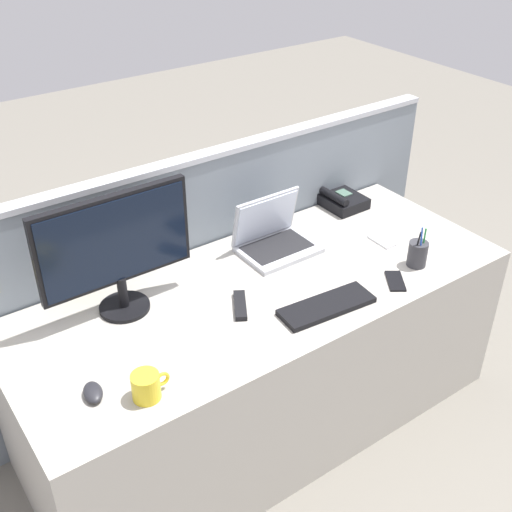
# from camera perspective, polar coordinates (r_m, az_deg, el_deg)

# --- Properties ---
(ground_plane) EXTENTS (10.00, 10.00, 0.00)m
(ground_plane) POSITION_cam_1_polar(r_m,az_deg,el_deg) (3.02, 0.56, -14.12)
(ground_plane) COLOR slate
(desk) EXTENTS (2.04, 0.81, 0.73)m
(desk) POSITION_cam_1_polar(r_m,az_deg,el_deg) (2.77, 0.60, -8.94)
(desk) COLOR #ADA89E
(desk) RESTS_ON ground_plane
(cubicle_divider) EXTENTS (2.50, 0.08, 1.14)m
(cubicle_divider) POSITION_cam_1_polar(r_m,az_deg,el_deg) (2.94, -4.46, -1.17)
(cubicle_divider) COLOR gray
(cubicle_divider) RESTS_ON ground_plane
(desktop_monitor) EXTENTS (0.58, 0.19, 0.47)m
(desktop_monitor) POSITION_cam_1_polar(r_m,az_deg,el_deg) (2.33, -12.34, 0.85)
(desktop_monitor) COLOR black
(desktop_monitor) RESTS_ON desk
(laptop) EXTENTS (0.32, 0.25, 0.24)m
(laptop) POSITION_cam_1_polar(r_m,az_deg,el_deg) (2.76, 1.51, 1.77)
(laptop) COLOR #B2B5BC
(laptop) RESTS_ON desk
(desk_phone) EXTENTS (0.18, 0.19, 0.09)m
(desk_phone) POSITION_cam_1_polar(r_m,az_deg,el_deg) (3.13, 7.65, 4.87)
(desk_phone) COLOR black
(desk_phone) RESTS_ON desk
(keyboard_main) EXTENTS (0.38, 0.16, 0.02)m
(keyboard_main) POSITION_cam_1_polar(r_m,az_deg,el_deg) (2.44, 6.28, -4.42)
(keyboard_main) COLOR black
(keyboard_main) RESTS_ON desk
(computer_mouse_right_hand) EXTENTS (0.08, 0.11, 0.03)m
(computer_mouse_right_hand) POSITION_cam_1_polar(r_m,az_deg,el_deg) (2.14, -14.24, -11.63)
(computer_mouse_right_hand) COLOR #232328
(computer_mouse_right_hand) RESTS_ON desk
(pen_cup) EXTENTS (0.08, 0.08, 0.19)m
(pen_cup) POSITION_cam_1_polar(r_m,az_deg,el_deg) (2.73, 14.12, 0.21)
(pen_cup) COLOR #333338
(pen_cup) RESTS_ON desk
(cell_phone_white_slab) EXTENTS (0.07, 0.13, 0.01)m
(cell_phone_white_slab) POSITION_cam_1_polar(r_m,az_deg,el_deg) (2.88, 11.11, 1.36)
(cell_phone_white_slab) COLOR silver
(cell_phone_white_slab) RESTS_ON desk
(cell_phone_black_slab) EXTENTS (0.13, 0.15, 0.01)m
(cell_phone_black_slab) POSITION_cam_1_polar(r_m,az_deg,el_deg) (2.63, 12.24, -2.18)
(cell_phone_black_slab) COLOR black
(cell_phone_black_slab) RESTS_ON desk
(tv_remote) EXTENTS (0.13, 0.17, 0.02)m
(tv_remote) POSITION_cam_1_polar(r_m,az_deg,el_deg) (2.43, -1.41, -4.39)
(tv_remote) COLOR black
(tv_remote) RESTS_ON desk
(coffee_mug) EXTENTS (0.13, 0.09, 0.09)m
(coffee_mug) POSITION_cam_1_polar(r_m,az_deg,el_deg) (2.08, -9.67, -11.29)
(coffee_mug) COLOR yellow
(coffee_mug) RESTS_ON desk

